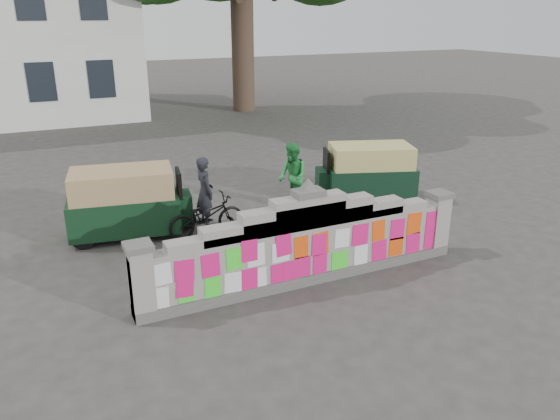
{
  "coord_description": "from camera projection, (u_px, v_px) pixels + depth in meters",
  "views": [
    {
      "loc": [
        -4.38,
        -8.03,
        4.75
      ],
      "look_at": [
        -0.07,
        1.0,
        1.1
      ],
      "focal_mm": 35.0,
      "sensor_mm": 36.0,
      "label": 1
    }
  ],
  "objects": [
    {
      "name": "cyclist_bike",
      "position": [
        206.0,
        216.0,
        12.14
      ],
      "size": [
        1.79,
        0.72,
        0.92
      ],
      "primitive_type": "imported",
      "rotation": [
        0.0,
        0.0,
        1.63
      ],
      "color": "black",
      "rests_on": "ground"
    },
    {
      "name": "rickshaw_right",
      "position": [
        367.0,
        171.0,
        14.44
      ],
      "size": [
        2.73,
        1.93,
        1.47
      ],
      "rotation": [
        0.0,
        0.0,
        2.8
      ],
      "color": "black",
      "rests_on": "ground"
    },
    {
      "name": "ground",
      "position": [
        306.0,
        281.0,
        10.21
      ],
      "size": [
        100.0,
        100.0,
        0.0
      ],
      "primitive_type": "plane",
      "color": "#383533",
      "rests_on": "ground"
    },
    {
      "name": "cyclist_rider",
      "position": [
        205.0,
        202.0,
        12.03
      ],
      "size": [
        0.41,
        0.59,
        1.57
      ],
      "primitive_type": "imported",
      "rotation": [
        0.0,
        0.0,
        1.63
      ],
      "color": "black",
      "rests_on": "ground"
    },
    {
      "name": "rickshaw_left",
      "position": [
        127.0,
        202.0,
        12.06
      ],
      "size": [
        2.83,
        1.66,
        1.52
      ],
      "rotation": [
        0.0,
        0.0,
        -0.17
      ],
      "color": "black",
      "rests_on": "ground"
    },
    {
      "name": "pedestrian",
      "position": [
        292.0,
        177.0,
        13.69
      ],
      "size": [
        0.68,
        0.85,
        1.69
      ],
      "primitive_type": "imported",
      "rotation": [
        0.0,
        0.0,
        -1.62
      ],
      "color": "#25883B",
      "rests_on": "ground"
    },
    {
      "name": "parapet_wall",
      "position": [
        307.0,
        244.0,
        9.95
      ],
      "size": [
        6.48,
        0.44,
        2.01
      ],
      "color": "#4C4C49",
      "rests_on": "ground"
    }
  ]
}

